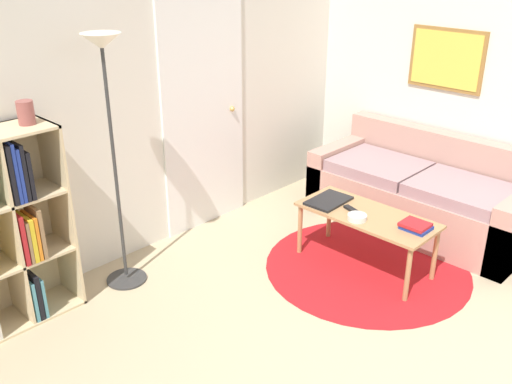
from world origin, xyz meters
The scene contains 11 objects.
wall_back centered at (0.02, 2.72, 1.29)m, with size 7.36×0.11×2.60m.
wall_right centered at (2.21, 1.35, 1.30)m, with size 0.08×5.70×2.60m.
rug centered at (0.84, 1.21, 0.00)m, with size 1.55×1.55×0.01m.
floor_lamp centered at (-0.54, 2.39, 1.38)m, with size 0.29×0.29×1.78m.
couch centered at (1.81, 1.30, 0.28)m, with size 0.83×1.85×0.77m.
coffee_table centered at (0.85, 1.25, 0.39)m, with size 0.46×1.04×0.44m.
laptop centered at (0.82, 1.59, 0.45)m, with size 0.36×0.25×0.02m.
bowl centered at (0.71, 1.25, 0.46)m, with size 0.14×0.14×0.04m.
book_stack_on_table centered at (0.88, 0.87, 0.47)m, with size 0.17×0.19×0.05m.
remote centered at (0.81, 1.35, 0.45)m, with size 0.09×0.18×0.02m.
vase_on_shelf centered at (-1.03, 2.51, 1.35)m, with size 0.10×0.10×0.14m.
Camera 1 is at (-2.45, -0.79, 2.30)m, focal length 40.00 mm.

